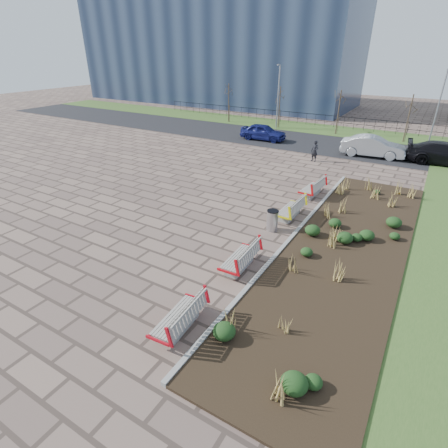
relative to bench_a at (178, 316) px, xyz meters
The scene contains 22 objects.
ground 3.73m from the bench_a, 144.25° to the left, with size 120.00×120.00×0.00m, color #715A4D.
planting_bed 7.88m from the bench_a, 65.59° to the left, with size 4.50×18.00×0.10m, color black.
planting_curb 7.23m from the bench_a, 82.68° to the left, with size 0.16×18.00×0.15m, color gray.
grass_verge_far 30.31m from the bench_a, 95.68° to the left, with size 80.00×5.00×0.04m, color #33511E.
road 24.35m from the bench_a, 97.08° to the left, with size 80.00×7.00×0.02m, color black.
bench_a is the anchor object (origin of this frame).
bench_b 3.80m from the bench_a, 90.00° to the left, with size 0.90×2.10×1.00m, color red, non-canonical shape.
bench_c 8.99m from the bench_a, 90.00° to the left, with size 0.90×2.10×1.00m, color #FFF10D, non-canonical shape.
bench_d 12.39m from the bench_a, 90.00° to the left, with size 0.90×2.10×1.00m, color red, non-canonical shape.
litter_bin 7.30m from the bench_a, 91.50° to the left, with size 0.52×0.52×0.97m, color #B2B2B7.
pedestrian 19.05m from the bench_a, 96.02° to the left, with size 0.56×0.37×1.53m, color black.
car_blue 24.29m from the bench_a, 109.31° to the left, with size 1.66×4.12×1.40m, color navy.
car_silver 22.44m from the bench_a, 86.30° to the left, with size 1.63×4.67×1.54m, color #929598.
car_black 23.84m from the bench_a, 74.61° to the left, with size 2.15×5.28×1.53m, color black.
tree_a 32.38m from the bench_a, 117.63° to the left, with size 1.40×1.40×4.00m, color #4C3D2D, non-canonical shape.
tree_b 30.08m from the bench_a, 107.43° to the left, with size 1.40×1.40×4.00m, color #4C3D2D, non-canonical shape.
tree_c 28.86m from the bench_a, 95.98° to the left, with size 1.40×1.40×4.00m, color #4C3D2D, non-canonical shape.
tree_d 28.86m from the bench_a, 84.02° to the left, with size 1.40×1.40×4.00m, color #4C3D2D, non-canonical shape.
lamp_west 29.67m from the bench_a, 107.72° to the left, with size 0.24×0.60×6.00m, color gray, non-canonical shape.
lamp_east 28.71m from the bench_a, 79.93° to the left, with size 0.24×0.60×6.00m, color gray, non-canonical shape.
railing_fence 31.80m from the bench_a, 95.41° to the left, with size 44.00×0.10×1.20m, color black, non-canonical shape.
building_glass 49.51m from the bench_a, 120.67° to the left, with size 40.00×14.00×15.00m, color #192338.
Camera 1 is at (8.28, -8.30, 7.64)m, focal length 28.00 mm.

